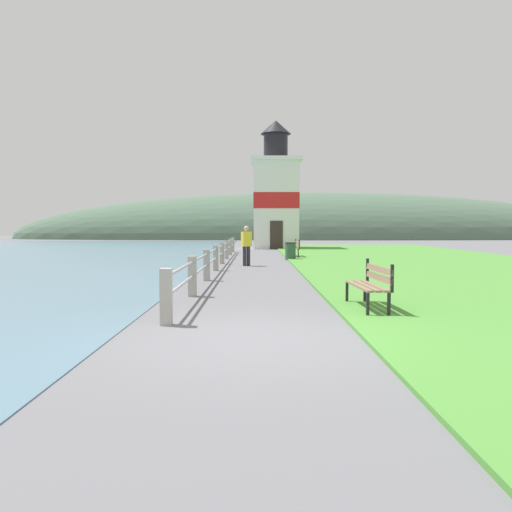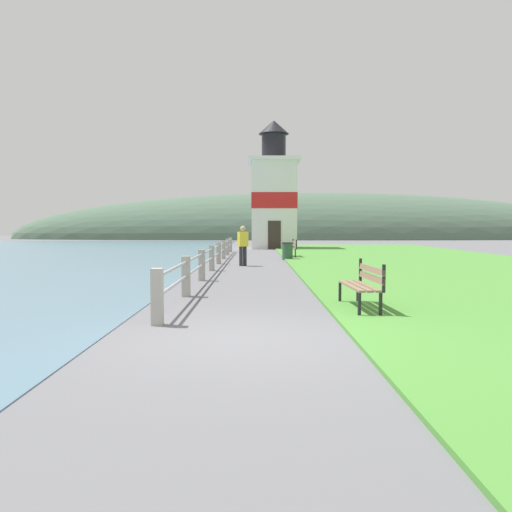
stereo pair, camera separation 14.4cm
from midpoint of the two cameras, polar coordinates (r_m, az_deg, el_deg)
The scene contains 9 objects.
ground_plane at distance 7.17m, azimuth -0.65°, elevation -9.45°, with size 160.00×160.00×0.00m, color slate.
grass_verge at distance 22.55m, azimuth 19.38°, elevation -0.78°, with size 12.00×42.75×0.06m.
seawall_railing at distance 19.69m, azimuth -4.28°, elevation 0.27°, with size 0.18×23.40×0.92m.
park_bench_near at distance 9.66m, azimuth 12.75°, elevation -2.97°, with size 0.54×1.69×0.94m.
park_bench_midway at distance 25.72m, azimuth 4.43°, elevation 1.02°, with size 0.53×1.64×0.94m.
lighthouse at distance 36.69m, azimuth 2.30°, elevation 6.91°, with size 3.68×3.68×9.28m.
person_strolling at distance 20.17m, azimuth -1.15°, elevation 1.35°, with size 0.45×0.38×1.62m.
trash_bin at distance 23.84m, azimuth 3.94°, elevation 0.56°, with size 0.54×0.54×0.84m.
distant_hillside at distance 65.98m, azimuth 7.04°, elevation 1.97°, with size 80.00×16.00×12.00m.
Camera 2 is at (0.17, -6.99, 1.59)m, focal length 35.00 mm.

